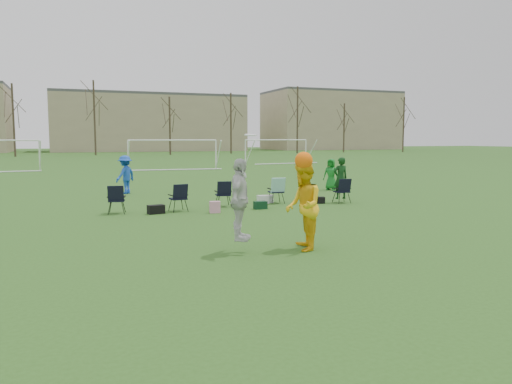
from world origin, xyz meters
name	(u,v)px	position (x,y,z in m)	size (l,w,h in m)	color
ground	(293,258)	(0.00, 0.00, 0.00)	(260.00, 260.00, 0.00)	#2B541A
fielder_blue	(125,175)	(-1.90, 14.06, 0.88)	(1.14, 0.65, 1.76)	blue
fielder_green_far	(331,174)	(7.79, 12.16, 0.77)	(0.76, 0.49, 1.55)	#136E20
center_contest	(281,203)	(0.03, 0.67, 1.10)	(2.43, 1.33, 2.63)	silver
sideline_setup	(252,192)	(2.04, 7.91, 0.53)	(9.26, 2.16, 1.80)	#0F3713
goal_mid	(173,146)	(4.00, 32.00, 1.92)	(7.40, 0.63, 2.46)	white
goal_right	(277,145)	(16.00, 38.00, 1.92)	(7.35, 1.14, 2.46)	white
tree_line	(97,122)	(0.24, 69.85, 5.09)	(110.28, 3.28, 11.40)	#382B21
building_row	(122,122)	(6.73, 96.00, 5.99)	(126.00, 16.00, 13.00)	tan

